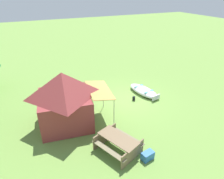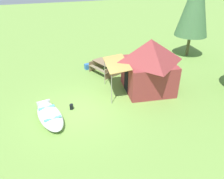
# 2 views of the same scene
# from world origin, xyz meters

# --- Properties ---
(ground_plane) EXTENTS (80.00, 80.00, 0.00)m
(ground_plane) POSITION_xyz_m (0.00, 0.00, 0.00)
(ground_plane) COLOR olive
(beached_rowboat) EXTENTS (2.77, 1.48, 0.44)m
(beached_rowboat) POSITION_xyz_m (0.31, -1.57, 0.23)
(beached_rowboat) COLOR silver
(beached_rowboat) RESTS_ON ground_plane
(canvas_cabin_tent) EXTENTS (3.26, 4.25, 3.08)m
(canvas_cabin_tent) POSITION_xyz_m (-0.85, 4.24, 1.60)
(canvas_cabin_tent) COLOR maroon
(canvas_cabin_tent) RESTS_ON ground_plane
(picnic_table) EXTENTS (2.34, 2.14, 0.76)m
(picnic_table) POSITION_xyz_m (-3.94, 2.60, 0.49)
(picnic_table) COLOR #80674A
(picnic_table) RESTS_ON ground_plane
(cooler_box) EXTENTS (0.42, 0.60, 0.38)m
(cooler_box) POSITION_xyz_m (-4.96, 1.64, 0.19)
(cooler_box) COLOR #2E69B7
(cooler_box) RESTS_ON ground_plane
(fuel_can) EXTENTS (0.26, 0.26, 0.30)m
(fuel_can) POSITION_xyz_m (-0.22, -0.44, 0.15)
(fuel_can) COLOR black
(fuel_can) RESTS_ON ground_plane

